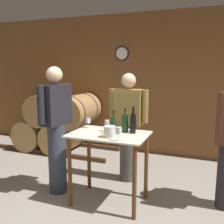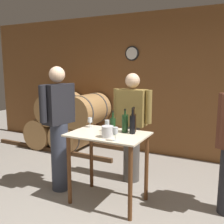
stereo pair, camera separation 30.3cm
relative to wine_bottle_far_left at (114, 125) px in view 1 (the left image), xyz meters
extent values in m
plane|color=gray|center=(-0.04, -0.50, -1.00)|extent=(14.00, 14.00, 0.00)
cube|color=brown|center=(-0.04, 2.12, 0.35)|extent=(8.40, 0.05, 2.70)
cylinder|color=black|center=(-0.64, 2.08, 0.94)|extent=(0.28, 0.03, 0.28)
cylinder|color=white|center=(-0.64, 2.06, 0.94)|extent=(0.23, 0.01, 0.23)
cube|color=#4C331E|center=(-2.04, 1.23, -0.96)|extent=(2.80, 0.06, 0.08)
cube|color=#4C331E|center=(-2.04, 1.95, -0.96)|extent=(2.80, 0.06, 0.08)
cylinder|color=#AD7F4C|center=(-2.37, 1.59, -0.69)|extent=(0.62, 0.89, 0.62)
cylinder|color=#38383D|center=(-2.37, 1.32, -0.69)|extent=(0.64, 0.03, 0.64)
cylinder|color=#38383D|center=(-2.37, 1.86, -0.69)|extent=(0.64, 0.03, 0.64)
cylinder|color=#AD7F4C|center=(-1.71, 1.59, -0.69)|extent=(0.62, 0.89, 0.62)
cylinder|color=#38383D|center=(-1.71, 1.32, -0.69)|extent=(0.64, 0.03, 0.64)
cylinder|color=#38383D|center=(-1.71, 1.86, -0.69)|extent=(0.64, 0.03, 0.64)
cylinder|color=#9E7242|center=(-2.04, 1.59, -0.16)|extent=(0.62, 0.89, 0.62)
cylinder|color=#38383D|center=(-2.04, 1.32, -0.16)|extent=(0.64, 0.03, 0.64)
cylinder|color=#38383D|center=(-2.04, 1.86, -0.16)|extent=(0.64, 0.03, 0.64)
cylinder|color=#9E7242|center=(-1.39, 1.59, -0.16)|extent=(0.62, 0.89, 0.62)
cylinder|color=#38383D|center=(-1.39, 1.32, -0.16)|extent=(0.64, 0.03, 0.64)
cylinder|color=#38383D|center=(-1.39, 1.86, -0.16)|extent=(0.64, 0.03, 0.64)
cube|color=beige|center=(-0.07, 0.02, -0.12)|extent=(0.94, 0.64, 0.02)
cylinder|color=#593319|center=(-0.48, -0.24, -0.57)|extent=(0.05, 0.05, 0.87)
cylinder|color=#593319|center=(0.34, -0.24, -0.57)|extent=(0.05, 0.05, 0.87)
cylinder|color=#593319|center=(-0.48, 0.28, -0.57)|extent=(0.05, 0.05, 0.87)
cylinder|color=#593319|center=(0.34, 0.28, -0.57)|extent=(0.05, 0.05, 0.87)
cylinder|color=#193819|center=(0.00, 0.00, -0.01)|extent=(0.07, 0.07, 0.20)
cylinder|color=#193819|center=(0.00, 0.00, 0.13)|extent=(0.02, 0.02, 0.09)
cylinder|color=black|center=(0.00, 0.00, 0.17)|extent=(0.03, 0.03, 0.02)
cylinder|color=#193819|center=(0.08, 0.17, 0.00)|extent=(0.08, 0.08, 0.22)
cylinder|color=#193819|center=(0.08, 0.17, 0.15)|extent=(0.02, 0.02, 0.07)
cylinder|color=black|center=(0.08, 0.17, 0.17)|extent=(0.03, 0.03, 0.02)
cylinder|color=black|center=(0.17, 0.23, 0.00)|extent=(0.07, 0.07, 0.23)
cylinder|color=black|center=(0.17, 0.23, 0.16)|extent=(0.02, 0.02, 0.09)
cylinder|color=black|center=(0.17, 0.23, 0.19)|extent=(0.03, 0.03, 0.02)
cylinder|color=black|center=(0.19, 0.14, 0.00)|extent=(0.07, 0.07, 0.22)
cylinder|color=black|center=(0.19, 0.14, 0.16)|extent=(0.02, 0.02, 0.10)
cylinder|color=black|center=(0.19, 0.14, 0.20)|extent=(0.03, 0.03, 0.02)
cylinder|color=silver|center=(-0.44, 0.20, -0.11)|extent=(0.06, 0.06, 0.00)
cylinder|color=silver|center=(-0.44, 0.20, -0.08)|extent=(0.01, 0.01, 0.06)
cylinder|color=silver|center=(-0.44, 0.20, -0.01)|extent=(0.06, 0.06, 0.06)
cylinder|color=silver|center=(-0.13, 0.11, -0.11)|extent=(0.06, 0.06, 0.00)
cylinder|color=silver|center=(-0.13, 0.11, -0.07)|extent=(0.01, 0.01, 0.08)
cylinder|color=silver|center=(-0.13, 0.11, 0.00)|extent=(0.06, 0.06, 0.06)
cylinder|color=silver|center=(0.15, -0.23, -0.11)|extent=(0.06, 0.06, 0.00)
cylinder|color=silver|center=(0.15, -0.23, -0.07)|extent=(0.01, 0.01, 0.08)
cylinder|color=silver|center=(0.15, -0.23, 0.01)|extent=(0.06, 0.06, 0.07)
cylinder|color=silver|center=(0.00, -0.13, -0.05)|extent=(0.14, 0.14, 0.13)
cylinder|color=#4C4742|center=(-0.06, 0.74, -0.58)|extent=(0.24, 0.24, 0.85)
cube|color=olive|center=(-0.06, 0.74, 0.11)|extent=(0.40, 0.22, 0.52)
sphere|color=beige|center=(-0.06, 0.74, 0.50)|extent=(0.21, 0.21, 0.21)
cylinder|color=olive|center=(0.19, 0.74, 0.14)|extent=(0.09, 0.09, 0.47)
cylinder|color=olive|center=(-0.31, 0.74, 0.14)|extent=(0.09, 0.09, 0.47)
cylinder|color=#333847|center=(-0.83, 0.02, -0.53)|extent=(0.24, 0.24, 0.94)
cube|color=black|center=(-0.83, 0.02, 0.20)|extent=(0.29, 0.43, 0.52)
sphere|color=beige|center=(-0.83, 0.02, 0.59)|extent=(0.21, 0.21, 0.21)
cylinder|color=black|center=(-0.87, -0.23, 0.23)|extent=(0.09, 0.09, 0.47)
cylinder|color=black|center=(-0.78, 0.27, 0.23)|extent=(0.09, 0.09, 0.47)
camera|label=1|loc=(1.11, -2.84, 0.70)|focal=42.00mm
camera|label=2|loc=(1.38, -2.71, 0.70)|focal=42.00mm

